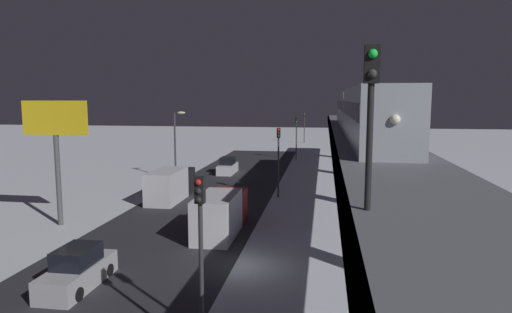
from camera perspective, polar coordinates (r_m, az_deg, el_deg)
ground_plane at (r=24.84m, az=-2.31°, el=-13.90°), size 240.00×240.00×0.00m
avenue_asphalt at (r=26.49m, az=-14.92°, el=-12.77°), size 11.00×107.93×0.01m
elevated_railway at (r=23.17m, az=15.76°, el=-1.80°), size 5.00×107.93×6.27m
subway_train at (r=38.14m, az=13.27°, el=5.73°), size 2.94×36.87×3.40m
rail_signal at (r=11.11m, az=14.46°, el=7.11°), size 0.36×0.41×4.00m
sedan_silver at (r=23.77m, az=-21.83°, el=-13.43°), size 1.91×4.69×1.97m
sedan_white at (r=54.56m, az=-3.65°, el=-1.32°), size 1.80×4.60×1.97m
box_truck at (r=40.98m, az=-10.85°, el=-3.55°), size 2.40×7.40×2.80m
delivery_van at (r=30.49m, az=-4.51°, el=-7.22°), size 2.40×7.40×2.80m
traffic_light_near at (r=15.66m, az=-7.09°, el=-10.59°), size 0.32×0.44×6.40m
traffic_light_mid at (r=40.80m, az=2.89°, el=0.57°), size 0.32×0.44×6.40m
traffic_light_far at (r=66.60m, az=5.19°, el=3.18°), size 0.32×0.44×6.40m
traffic_light_distant at (r=92.51m, az=6.20°, el=4.33°), size 0.32×0.44×6.40m
commercial_billboard at (r=34.36m, az=-24.25°, el=3.07°), size 4.80×0.36×8.90m
street_lamp_far at (r=50.60m, az=-10.08°, el=2.49°), size 1.35×0.44×7.65m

